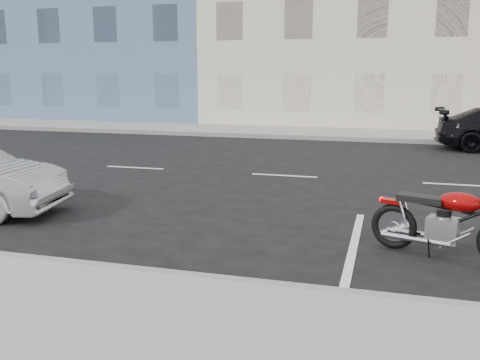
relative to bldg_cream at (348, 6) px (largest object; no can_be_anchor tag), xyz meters
The scene contains 4 objects.
ground 17.40m from the bldg_cream, 83.00° to the right, with size 120.00×120.00×0.00m, color black.
sidewalk_far 9.95m from the bldg_cream, 111.54° to the right, with size 80.00×3.40×0.15m, color gray.
curb_far 11.30m from the bldg_cream, 107.88° to the right, with size 80.00×0.12×0.16m, color gray.
bldg_cream is the anchor object (origin of this frame).
Camera 1 is at (0.42, -12.57, 2.50)m, focal length 40.00 mm.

